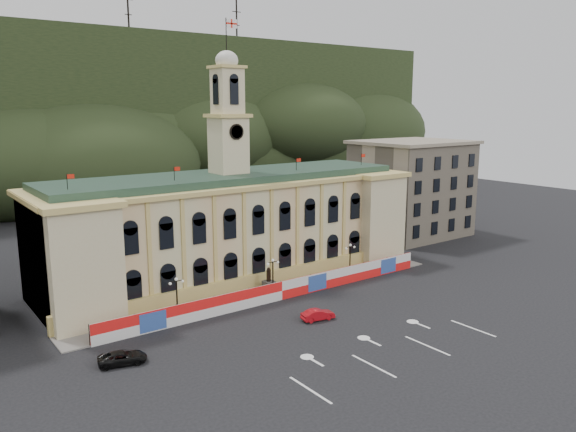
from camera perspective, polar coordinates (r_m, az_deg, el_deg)
ground at (r=64.21m, az=7.39°, el=-12.04°), size 260.00×260.00×0.00m
lane_markings at (r=61.03m, az=10.73°, el=-13.42°), size 26.00×10.00×0.02m
hill_ridge at (r=169.46m, az=-22.60°, el=8.36°), size 230.00×80.00×64.00m
city_hall at (r=82.99m, az=-5.78°, el=-0.97°), size 56.20×17.60×37.10m
side_building_right at (r=112.74m, az=12.44°, el=2.79°), size 21.00×17.00×18.60m
hoarding_fence at (r=74.61m, az=-0.65°, el=-7.57°), size 50.00×0.44×2.50m
pavement at (r=77.03m, az=-1.86°, el=-7.88°), size 56.00×5.50×0.16m
statue at (r=76.87m, az=-1.97°, el=-7.05°), size 1.40×1.40×3.72m
lamp_left at (r=68.87m, az=-11.23°, el=-7.80°), size 1.96×0.44×5.15m
lamp_center at (r=75.52m, az=-1.55°, el=-5.89°), size 1.96×0.44×5.15m
lamp_right at (r=84.00m, az=6.32°, el=-4.19°), size 1.96×0.44×5.15m
red_sedan at (r=68.08m, az=3.05°, el=-9.97°), size 2.97×4.62×1.34m
black_suv at (r=59.58m, az=-16.47°, el=-13.64°), size 4.63×5.87×1.32m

